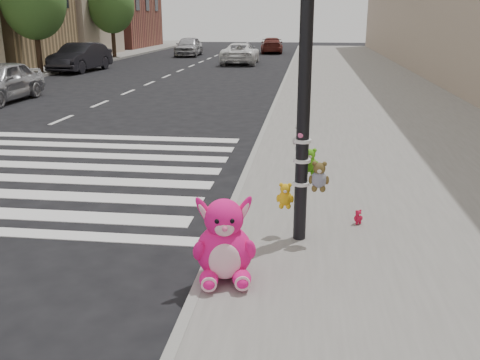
% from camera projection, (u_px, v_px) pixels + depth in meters
% --- Properties ---
extents(ground, '(120.00, 120.00, 0.00)m').
position_uv_depth(ground, '(47.00, 305.00, 5.62)').
color(ground, black).
rests_on(ground, ground).
extents(sidewalk_near, '(7.00, 80.00, 0.14)m').
position_uv_depth(sidewalk_near, '(394.00, 126.00, 14.48)').
color(sidewalk_near, slate).
rests_on(sidewalk_near, ground).
extents(curb_edge, '(0.12, 80.00, 0.15)m').
position_uv_depth(curb_edge, '(267.00, 123.00, 14.89)').
color(curb_edge, gray).
rests_on(curb_edge, ground).
extents(signal_pole, '(0.67, 0.48, 4.00)m').
position_uv_depth(signal_pole, '(305.00, 109.00, 6.48)').
color(signal_pole, black).
rests_on(signal_pole, sidewalk_near).
extents(tree_far_b, '(3.20, 3.20, 5.44)m').
position_uv_depth(tree_far_b, '(33.00, 1.00, 26.76)').
color(tree_far_b, '#382619').
rests_on(tree_far_b, sidewalk_far).
extents(tree_far_c, '(3.20, 3.20, 5.44)m').
position_uv_depth(tree_far_c, '(111.00, 5.00, 37.19)').
color(tree_far_c, '#382619').
rests_on(tree_far_c, sidewalk_far).
extents(pink_bunny, '(0.71, 0.80, 0.97)m').
position_uv_depth(pink_bunny, '(224.00, 245.00, 5.78)').
color(pink_bunny, '#FF1582').
rests_on(pink_bunny, sidewalk_near).
extents(red_teddy, '(0.17, 0.16, 0.21)m').
position_uv_depth(red_teddy, '(358.00, 217.00, 7.41)').
color(red_teddy, red).
rests_on(red_teddy, sidewalk_near).
extents(car_dark_far, '(2.01, 4.76, 1.53)m').
position_uv_depth(car_dark_far, '(80.00, 57.00, 29.17)').
color(car_dark_far, black).
rests_on(car_dark_far, ground).
extents(car_white_near, '(2.27, 4.74, 1.30)m').
position_uv_depth(car_white_near, '(240.00, 54.00, 33.83)').
color(car_white_near, white).
rests_on(car_white_near, ground).
extents(car_maroon_near, '(2.04, 4.41, 1.25)m').
position_uv_depth(car_maroon_near, '(272.00, 45.00, 43.87)').
color(car_maroon_near, '#591E19').
rests_on(car_maroon_near, ground).
extents(car_silver_deep, '(1.91, 4.34, 1.45)m').
position_uv_depth(car_silver_deep, '(189.00, 46.00, 40.58)').
color(car_silver_deep, '#AFAEB3').
rests_on(car_silver_deep, ground).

